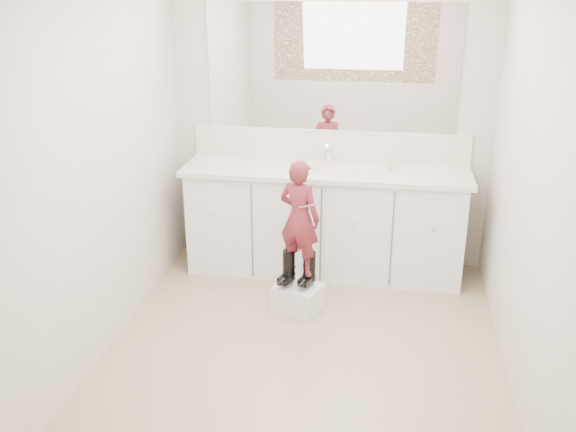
# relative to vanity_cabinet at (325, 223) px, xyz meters

# --- Properties ---
(floor) EXTENTS (3.00, 3.00, 0.00)m
(floor) POSITION_rel_vanity_cabinet_xyz_m (0.00, -1.23, -0.42)
(floor) COLOR #867458
(floor) RESTS_ON ground
(wall_back) EXTENTS (2.60, 0.00, 2.60)m
(wall_back) POSITION_rel_vanity_cabinet_xyz_m (0.00, 0.27, 0.77)
(wall_back) COLOR #BFB2A3
(wall_back) RESTS_ON floor
(wall_front) EXTENTS (2.60, 0.00, 2.60)m
(wall_front) POSITION_rel_vanity_cabinet_xyz_m (0.00, -2.73, 0.77)
(wall_front) COLOR #BFB2A3
(wall_front) RESTS_ON floor
(wall_left) EXTENTS (0.00, 3.00, 3.00)m
(wall_left) POSITION_rel_vanity_cabinet_xyz_m (-1.30, -1.23, 0.78)
(wall_left) COLOR #BFB2A3
(wall_left) RESTS_ON floor
(wall_right) EXTENTS (0.00, 3.00, 3.00)m
(wall_right) POSITION_rel_vanity_cabinet_xyz_m (1.30, -1.23, 0.78)
(wall_right) COLOR #BFB2A3
(wall_right) RESTS_ON floor
(vanity_cabinet) EXTENTS (2.20, 0.55, 0.85)m
(vanity_cabinet) POSITION_rel_vanity_cabinet_xyz_m (0.00, 0.00, 0.00)
(vanity_cabinet) COLOR silver
(vanity_cabinet) RESTS_ON floor
(countertop) EXTENTS (2.28, 0.58, 0.04)m
(countertop) POSITION_rel_vanity_cabinet_xyz_m (0.00, -0.01, 0.45)
(countertop) COLOR beige
(countertop) RESTS_ON vanity_cabinet
(backsplash) EXTENTS (2.28, 0.03, 0.25)m
(backsplash) POSITION_rel_vanity_cabinet_xyz_m (0.00, 0.26, 0.59)
(backsplash) COLOR beige
(backsplash) RESTS_ON countertop
(mirror) EXTENTS (2.00, 0.02, 1.00)m
(mirror) POSITION_rel_vanity_cabinet_xyz_m (0.00, 0.26, 1.22)
(mirror) COLOR white
(mirror) RESTS_ON wall_back
(dot_panel) EXTENTS (2.00, 0.01, 1.20)m
(dot_panel) POSITION_rel_vanity_cabinet_xyz_m (0.00, -2.71, 1.22)
(dot_panel) COLOR #472819
(dot_panel) RESTS_ON wall_front
(faucet) EXTENTS (0.08, 0.08, 0.10)m
(faucet) POSITION_rel_vanity_cabinet_xyz_m (0.00, 0.15, 0.52)
(faucet) COLOR silver
(faucet) RESTS_ON countertop
(cup) EXTENTS (0.10, 0.10, 0.08)m
(cup) POSITION_rel_vanity_cabinet_xyz_m (0.49, 0.03, 0.51)
(cup) COLOR beige
(cup) RESTS_ON countertop
(soap_bottle) EXTENTS (0.10, 0.10, 0.17)m
(soap_bottle) POSITION_rel_vanity_cabinet_xyz_m (-0.13, -0.03, 0.55)
(soap_bottle) COLOR beige
(soap_bottle) RESTS_ON countertop
(step_stool) EXTENTS (0.39, 0.36, 0.20)m
(step_stool) POSITION_rel_vanity_cabinet_xyz_m (-0.11, -0.72, -0.32)
(step_stool) COLOR silver
(step_stool) RESTS_ON floor
(boot_left) EXTENTS (0.16, 0.20, 0.27)m
(boot_left) POSITION_rel_vanity_cabinet_xyz_m (-0.19, -0.70, -0.09)
(boot_left) COLOR black
(boot_left) RESTS_ON step_stool
(boot_right) EXTENTS (0.16, 0.20, 0.27)m
(boot_right) POSITION_rel_vanity_cabinet_xyz_m (-0.04, -0.70, -0.09)
(boot_right) COLOR black
(boot_right) RESTS_ON step_stool
(toddler) EXTENTS (0.36, 0.30, 0.85)m
(toddler) POSITION_rel_vanity_cabinet_xyz_m (-0.11, -0.70, 0.31)
(toddler) COLOR #AB3442
(toddler) RESTS_ON step_stool
(toothbrush) EXTENTS (0.13, 0.06, 0.06)m
(toothbrush) POSITION_rel_vanity_cabinet_xyz_m (-0.04, -0.78, 0.43)
(toothbrush) COLOR #D65382
(toothbrush) RESTS_ON toddler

